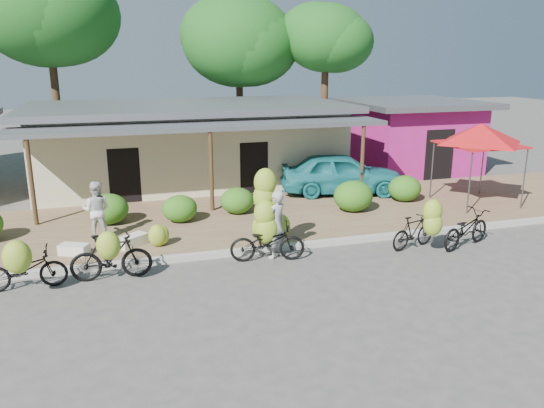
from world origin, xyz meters
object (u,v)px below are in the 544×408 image
Objects in this scene: tree_far_center at (42,9)px; bike_left at (111,256)px; bike_far_right at (466,229)px; teal_van at (341,173)px; tree_near_right at (322,36)px; bike_center at (266,225)px; bike_right at (419,227)px; vendor at (276,225)px; sack_near at (132,241)px; sack_far at (74,249)px; bike_far_left at (23,267)px; bystander at (96,210)px; red_canopy at (481,134)px; tree_center_right at (235,39)px.

tree_far_center reaches higher than bike_left.
bike_far_right is 6.35m from teal_van.
bike_far_right is (-1.07, -13.86, -5.70)m from tree_near_right.
bike_right is at bearing -88.64° from bike_center.
bike_right is at bearing -100.31° from tree_near_right.
tree_near_right is at bearing -16.39° from bike_center.
bike_center is 5.70m from bike_far_right.
tree_far_center is 17.23m from vendor.
bike_right reaches higher than sack_near.
vendor is at bearing -15.79° from sack_far.
tree_near_right reaches higher than bike_far_right.
bike_far_left is 1.92m from bike_left.
teal_van is at bearing 22.89° from sack_far.
sack_near is 8.86m from teal_van.
bike_right is 0.98× the size of bystander.
bike_left is at bearing 111.20° from bystander.
bike_left is at bearing 106.57° from bike_center.
bike_far_right is 5.45m from vendor.
sack_near is (-10.11, -11.39, -5.96)m from tree_near_right.
bike_far_right is at bearing -129.85° from red_canopy.
sack_far is at bearing 78.02° from bystander.
vendor is at bearing -83.43° from bike_left.
bike_far_right is at bearing 175.58° from bystander.
tree_near_right is 4.26× the size of vendor.
tree_center_right is at bearing 24.58° from teal_van.
tree_center_right is 9.82× the size of sack_near.
tree_far_center is at bearing -176.82° from tree_center_right.
vendor reaches higher than sack_far.
sack_far is 5.43m from vendor.
vendor reaches higher than bike_left.
tree_far_center is 14.97m from sack_far.
bike_far_right is at bearing -111.41° from bike_right.
tree_far_center is at bearing 63.57° from teal_van.
tree_far_center is 5.27× the size of vendor.
tree_center_right is at bearing -10.30° from bike_far_right.
vendor is at bearing -24.94° from sack_near.
vendor reaches higher than bike_far_left.
tree_near_right reaches higher than bike_center.
bike_left is at bearing 71.68° from bike_right.
bike_right is (4.20, -0.70, -0.23)m from bike_center.
bike_right is at bearing 64.04° from bike_far_right.
bike_right reaches higher than bike_left.
tree_near_right reaches higher than red_canopy.
bike_center reaches higher than bike_far_right.
tree_far_center reaches higher than tree_near_right.
sack_far is (-10.56, 2.23, -0.26)m from bike_far_right.
tree_center_right reaches higher than bike_center.
bike_far_left is 0.78× the size of bike_center.
bike_far_left is 0.88× the size of bike_far_right.
bike_right is 1.95× the size of sack_near.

